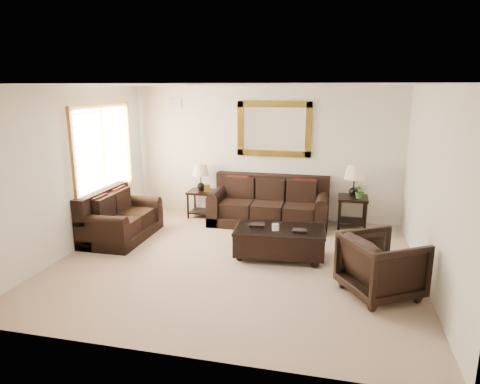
% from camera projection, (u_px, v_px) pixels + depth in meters
% --- Properties ---
extents(room, '(5.51, 5.01, 2.71)m').
position_uv_depth(room, '(236.00, 178.00, 6.40)').
color(room, gray).
rests_on(room, ground).
extents(window, '(0.07, 1.96, 1.66)m').
position_uv_depth(window, '(104.00, 150.00, 7.80)').
color(window, white).
rests_on(window, room).
extents(mirror, '(1.50, 0.06, 1.10)m').
position_uv_depth(mirror, '(274.00, 129.00, 8.57)').
color(mirror, '#543B10').
rests_on(mirror, room).
extents(air_vent, '(0.25, 0.02, 0.18)m').
position_uv_depth(air_vent, '(176.00, 103.00, 8.93)').
color(air_vent, '#999999').
rests_on(air_vent, room).
extents(sofa, '(2.31, 1.00, 0.95)m').
position_uv_depth(sofa, '(269.00, 207.00, 8.53)').
color(sofa, black).
rests_on(sofa, room).
extents(loveseat, '(0.93, 1.56, 0.88)m').
position_uv_depth(loveseat, '(119.00, 221.00, 7.72)').
color(loveseat, black).
rests_on(loveseat, room).
extents(end_table_left, '(0.51, 0.51, 1.13)m').
position_uv_depth(end_table_left, '(201.00, 182.00, 8.92)').
color(end_table_left, black).
rests_on(end_table_left, room).
extents(end_table_right, '(0.56, 0.56, 1.23)m').
position_uv_depth(end_table_right, '(354.00, 187.00, 8.19)').
color(end_table_right, black).
rests_on(end_table_right, room).
extents(coffee_table, '(1.48, 0.87, 0.61)m').
position_uv_depth(coffee_table, '(279.00, 239.00, 6.83)').
color(coffee_table, black).
rests_on(coffee_table, room).
extents(armchair, '(1.15, 1.17, 0.90)m').
position_uv_depth(armchair, '(382.00, 263.00, 5.55)').
color(armchair, black).
rests_on(armchair, floor).
extents(potted_plant, '(0.31, 0.34, 0.23)m').
position_uv_depth(potted_plant, '(360.00, 193.00, 8.09)').
color(potted_plant, '#28521C').
rests_on(potted_plant, end_table_right).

